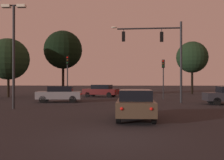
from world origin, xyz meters
TOP-DOWN VIEW (x-y plane):
  - ground_plane at (0.00, 24.50)m, footprint 168.00×168.00m
  - traffic_signal_mast_arm at (3.85, 14.66)m, footprint 6.46×0.58m
  - traffic_light_corner_left at (-5.52, 18.09)m, footprint 0.35×0.38m
  - traffic_light_corner_right at (4.77, 19.36)m, footprint 0.35×0.38m
  - car_nearside_lane at (0.97, 4.41)m, footprint 1.94×4.30m
  - car_crossing_left at (-5.58, 14.89)m, footprint 4.26×2.11m
  - car_far_lane at (-2.38, 23.13)m, footprint 4.62×2.99m
  - parking_lot_lamp_post at (-7.37, 8.99)m, footprint 1.70×0.36m
  - tree_behind_sign at (-13.59, 21.79)m, footprint 5.04×5.04m
  - tree_left_far at (-7.96, 26.46)m, footprint 5.31×5.31m
  - tree_center_horizon at (11.02, 30.94)m, footprint 4.82×4.82m

SIDE VIEW (x-z plane):
  - ground_plane at x=0.00m, z-range 0.00..0.00m
  - car_crossing_left at x=-5.58m, z-range 0.03..1.55m
  - car_nearside_lane at x=0.97m, z-range 0.04..1.56m
  - car_far_lane at x=-2.38m, z-range 0.04..1.56m
  - traffic_light_corner_right at x=4.77m, z-range 0.90..5.22m
  - traffic_light_corner_left at x=-5.52m, z-range 0.95..5.59m
  - tree_behind_sign at x=-13.59m, z-range 1.06..8.25m
  - parking_lot_lamp_post at x=-7.37m, z-range 1.04..8.42m
  - traffic_signal_mast_arm at x=3.85m, z-range 1.38..8.74m
  - tree_center_horizon at x=11.02m, z-range 1.62..9.69m
  - tree_left_far at x=-7.96m, z-range 1.83..10.83m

